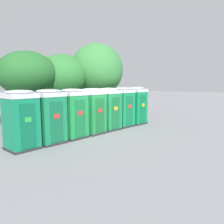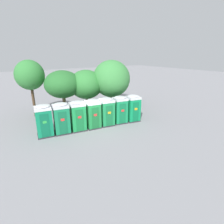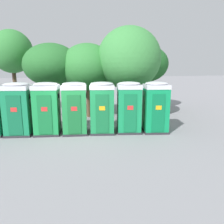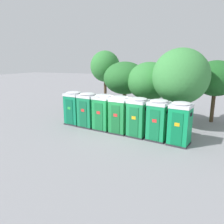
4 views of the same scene
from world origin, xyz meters
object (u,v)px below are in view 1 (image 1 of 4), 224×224
at_px(portapotty_1, 50,116).
at_px(street_tree_3, 27,74).
at_px(street_tree_4, 97,70).
at_px(portapotty_5, 123,107).
at_px(portapotty_2, 73,113).
at_px(portapotty_4, 109,109).
at_px(portapotty_0, 21,120).
at_px(street_tree_1, 87,76).
at_px(street_tree_2, 62,77).
at_px(portapotty_3, 93,111).
at_px(portapotty_6, 136,105).

height_order(portapotty_1, street_tree_3, street_tree_3).
bearing_deg(street_tree_3, street_tree_4, -20.79).
relative_size(portapotty_5, street_tree_4, 0.45).
bearing_deg(portapotty_2, portapotty_4, -9.10).
bearing_deg(portapotty_2, street_tree_4, 23.86).
distance_m(portapotty_0, portapotty_5, 6.69).
height_order(portapotty_0, portapotty_2, same).
xyz_separation_m(street_tree_1, street_tree_3, (-6.97, -1.19, -0.10)).
distance_m(street_tree_2, street_tree_4, 2.69).
height_order(portapotty_2, street_tree_2, street_tree_2).
bearing_deg(street_tree_3, portapotty_0, -129.89).
relative_size(portapotty_0, portapotty_1, 1.00).
relative_size(portapotty_1, street_tree_3, 0.54).
xyz_separation_m(portapotty_0, street_tree_4, (7.50, 1.69, 2.44)).
bearing_deg(street_tree_2, portapotty_1, -141.20).
bearing_deg(portapotty_0, portapotty_3, -9.92).
distance_m(portapotty_4, street_tree_3, 5.36).
bearing_deg(portapotty_6, street_tree_1, 72.19).
bearing_deg(portapotty_5, portapotty_0, 170.76).
bearing_deg(portapotty_0, portapotty_6, -9.86).
relative_size(portapotty_4, street_tree_4, 0.45).
bearing_deg(street_tree_2, street_tree_3, 163.84).
xyz_separation_m(portapotty_2, street_tree_4, (4.86, 2.15, 2.44)).
xyz_separation_m(portapotty_2, portapotty_4, (2.64, -0.42, 0.00)).
relative_size(portapotty_2, street_tree_3, 0.54).
bearing_deg(portapotty_3, street_tree_2, 71.79).
xyz_separation_m(street_tree_2, street_tree_4, (2.39, -1.11, 0.51)).
height_order(portapotty_1, portapotty_2, same).
bearing_deg(street_tree_1, portapotty_6, -107.81).
relative_size(portapotty_1, portapotty_5, 1.00).
xyz_separation_m(portapotty_4, street_tree_1, (4.56, 5.52, 2.16)).
xyz_separation_m(portapotty_3, street_tree_4, (3.54, 2.38, 2.44)).
xyz_separation_m(portapotty_0, street_tree_1, (9.84, 4.63, 2.16)).
bearing_deg(portapotty_5, portapotty_6, -12.95).
relative_size(portapotty_0, portapotty_3, 1.00).
distance_m(portapotty_6, street_tree_2, 5.39).
xyz_separation_m(portapotty_3, portapotty_5, (2.65, -0.38, 0.00)).
distance_m(portapotty_3, street_tree_1, 8.23).
height_order(portapotty_5, street_tree_2, street_tree_2).
distance_m(portapotty_4, street_tree_4, 4.18).
bearing_deg(portapotty_6, portapotty_0, 170.14).
bearing_deg(portapotty_3, portapotty_4, -8.28).
bearing_deg(portapotty_0, street_tree_3, 50.11).
bearing_deg(portapotty_3, portapotty_0, 170.08).
relative_size(portapotty_0, portapotty_4, 1.00).
relative_size(portapotty_0, street_tree_4, 0.45).
relative_size(portapotty_6, street_tree_3, 0.54).
height_order(portapotty_5, street_tree_1, street_tree_1).
relative_size(portapotty_1, street_tree_1, 0.53).
bearing_deg(street_tree_2, street_tree_1, 21.19).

